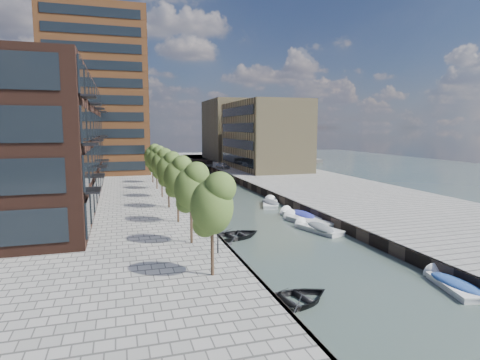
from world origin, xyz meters
name	(u,v)px	position (x,y,z in m)	size (l,w,h in m)	color
water	(214,192)	(0.00, 40.00, 0.00)	(300.00, 300.00, 0.00)	#38473F
quay_right	(310,184)	(16.00, 40.00, 0.50)	(20.00, 140.00, 1.00)	gray
quay_wall_left	(173,190)	(-6.10, 40.00, 0.50)	(0.25, 140.00, 1.00)	#332823
quay_wall_right	(252,187)	(6.10, 40.00, 0.50)	(0.25, 140.00, 1.00)	#332823
far_closure	(167,159)	(0.00, 100.00, 0.50)	(80.00, 40.00, 1.00)	gray
apartment_block	(57,142)	(-20.00, 30.00, 8.00)	(8.00, 38.00, 14.00)	#311A13
tower	(98,94)	(-17.00, 65.00, 16.00)	(18.00, 18.00, 30.00)	brown
tan_block_near	(264,135)	(16.00, 62.00, 8.00)	(12.00, 25.00, 14.00)	#8D7C56
tan_block_far	(231,130)	(16.00, 88.00, 9.00)	(12.00, 20.00, 16.00)	#8D7C56
bridge	(182,164)	(0.00, 72.00, 1.39)	(13.00, 6.00, 1.30)	gray
tree_0	(212,203)	(-8.50, 4.00, 5.31)	(2.50, 2.50, 5.95)	#382619
tree_1	(191,186)	(-8.50, 11.00, 5.31)	(2.50, 2.50, 5.95)	#382619
tree_2	(177,175)	(-8.50, 18.00, 5.31)	(2.50, 2.50, 5.95)	#382619
tree_3	(168,168)	(-8.50, 25.00, 5.31)	(2.50, 2.50, 5.95)	#382619
tree_4	(161,163)	(-8.50, 32.00, 5.31)	(2.50, 2.50, 5.95)	#382619
tree_5	(156,158)	(-8.50, 39.00, 5.31)	(2.50, 2.50, 5.95)	#382619
tree_6	(152,155)	(-8.50, 46.00, 5.31)	(2.50, 2.50, 5.95)	#382619
lamp_0	(218,217)	(-7.20, 8.00, 3.51)	(0.24, 0.24, 4.12)	black
lamp_1	(182,185)	(-7.20, 24.00, 3.51)	(0.24, 0.24, 4.12)	black
lamp_2	(165,170)	(-7.20, 40.00, 3.51)	(0.24, 0.24, 4.12)	black
sloop_0	(235,238)	(-4.08, 14.60, 0.00)	(3.47, 4.86, 1.01)	black
sloop_1	(294,304)	(-4.66, 1.00, 0.00)	(3.37, 4.72, 0.98)	black
sloop_2	(201,211)	(-4.58, 26.95, 0.00)	(3.10, 4.35, 0.90)	maroon
sloop_3	(187,195)	(-4.32, 38.73, 0.00)	(3.01, 4.21, 0.87)	beige
sloop_4	(192,202)	(-4.68, 32.52, 0.00)	(3.20, 4.48, 0.93)	black
motorboat_0	(452,284)	(5.50, 0.42, 0.18)	(2.54, 4.73, 1.50)	white
motorboat_1	(317,229)	(3.97, 14.82, 0.20)	(3.10, 5.23, 1.65)	silver
motorboat_2	(304,222)	(4.32, 18.12, 0.11)	(3.51, 5.91, 1.86)	silver
motorboat_3	(300,216)	(4.81, 20.24, 0.21)	(3.17, 5.55, 1.75)	white
motorboat_4	(270,204)	(4.35, 27.79, 0.21)	(3.38, 5.35, 1.69)	white
car	(223,165)	(7.50, 63.79, 1.69)	(1.64, 4.07, 1.39)	silver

